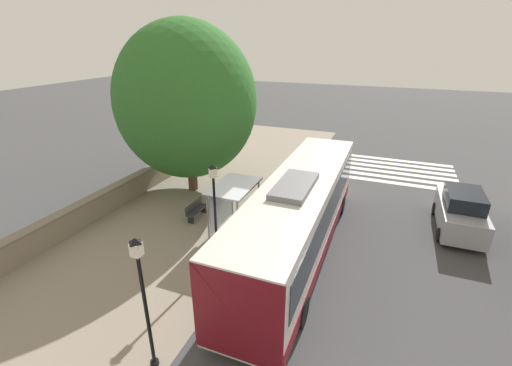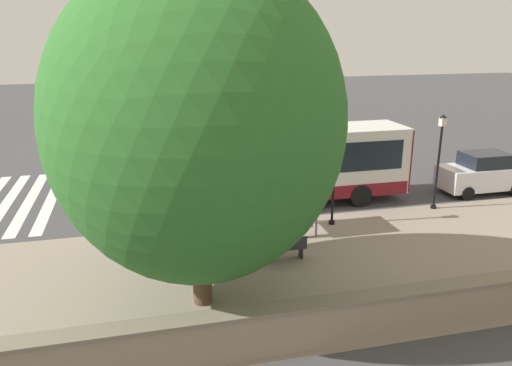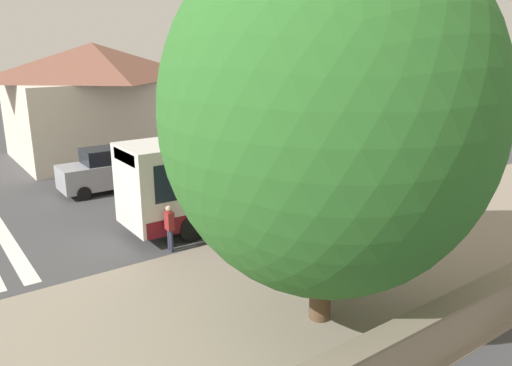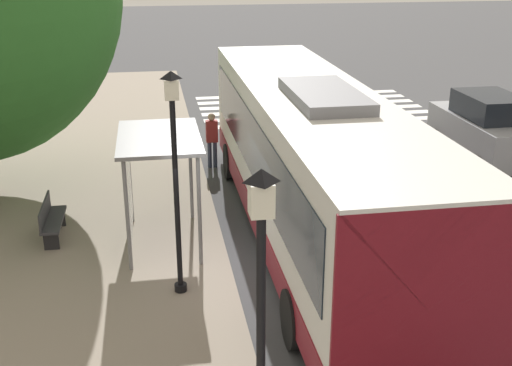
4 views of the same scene
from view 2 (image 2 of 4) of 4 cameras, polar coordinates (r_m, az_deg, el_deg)
name	(u,v)px [view 2 (image 2 of 4)]	position (r m, az deg, el deg)	size (l,w,h in m)	color
ground_plane	(304,217)	(21.28, 5.48, -3.88)	(120.00, 120.00, 0.00)	#424244
sidewalk_plaza	(347,263)	(17.45, 10.39, -8.98)	(9.00, 44.00, 0.02)	gray
stone_wall	(412,309)	(14.04, 17.40, -13.61)	(0.60, 20.00, 1.23)	gray
background_building	(183,92)	(35.22, -8.36, 10.31)	(8.31, 9.96, 6.79)	beige
bus	(271,164)	(22.10, 1.73, 2.14)	(2.65, 12.42, 3.63)	silver
bus_shelter	(282,183)	(18.87, 3.00, -0.03)	(1.73, 2.75, 2.46)	slate
pedestrian	(150,205)	(20.11, -12.07, -2.53)	(0.34, 0.22, 1.65)	#2D3347
bench	(284,248)	(17.19, 3.24, -7.42)	(0.40, 1.55, 0.88)	#333338
street_lamp_near	(439,154)	(22.80, 20.20, 3.13)	(0.28, 0.28, 4.20)	black
street_lamp_far	(334,165)	(19.83, 8.95, 2.07)	(0.28, 0.28, 4.24)	black
shade_tree	(197,122)	(13.17, -6.79, 6.95)	(7.78, 7.78, 9.59)	brown
parked_car_behind_bus	(482,173)	(26.41, 24.41, 1.01)	(1.94, 4.06, 1.97)	silver
parked_car_far_lane	(158,155)	(28.01, -11.17, 3.21)	(1.93, 4.29, 2.08)	#9EA0A8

